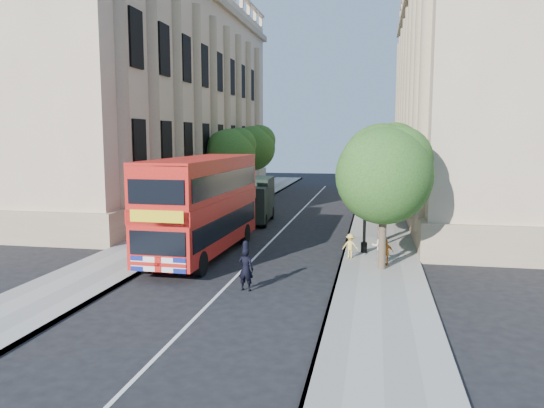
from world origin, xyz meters
The scene contains 17 objects.
ground centered at (0.00, 0.00, 0.00)m, with size 120.00×120.00×0.00m, color black.
pavement_right centered at (5.75, 10.00, 0.06)m, with size 3.50×80.00×0.12m, color gray.
pavement_left centered at (-5.75, 10.00, 0.06)m, with size 3.50×80.00×0.12m, color gray.
building_right centered at (13.80, 24.00, 9.00)m, with size 12.00×38.00×18.00m, color tan.
building_left centered at (-13.80, 24.00, 9.00)m, with size 12.00×38.00×18.00m, color tan.
tree_right_near centered at (5.84, 3.03, 4.25)m, with size 4.00×4.00×6.08m.
tree_right_mid centered at (5.84, 9.03, 4.45)m, with size 4.20×4.20×6.37m.
tree_right_far centered at (5.84, 15.03, 4.31)m, with size 4.00×4.00×6.15m.
tree_left_far centered at (-5.96, 22.03, 4.44)m, with size 4.00×4.00×6.30m.
tree_left_back centered at (-5.96, 30.03, 4.71)m, with size 4.20×4.20×6.65m.
lamp_post centered at (5.00, 6.00, 2.51)m, with size 0.32×0.32×5.16m.
double_decker_bus centered at (-2.50, 4.30, 2.52)m, with size 2.91×9.96×4.57m.
box_van centered at (-2.26, 14.08, 1.43)m, with size 2.39×5.22×2.91m.
police_constable centered at (0.85, -0.77, 0.80)m, with size 0.59×0.39×1.61m, color black.
woman_pedestrian centered at (5.71, 4.12, 0.86)m, with size 0.72×0.56×1.47m, color beige.
child_a centered at (5.98, 3.61, 0.69)m, with size 0.67×0.28×1.14m, color orange.
child_b centered at (4.40, 4.79, 0.67)m, with size 0.71×0.41×1.10m, color #F4C753.
Camera 1 is at (5.44, -19.23, 5.70)m, focal length 35.00 mm.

